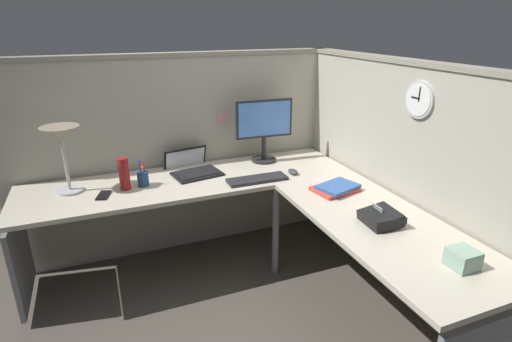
{
  "coord_description": "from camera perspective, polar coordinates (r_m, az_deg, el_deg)",
  "views": [
    {
      "loc": [
        -0.95,
        -2.21,
        1.81
      ],
      "look_at": [
        0.04,
        0.24,
        0.81
      ],
      "focal_mm": 28.33,
      "sensor_mm": 36.0,
      "label": 1
    }
  ],
  "objects": [
    {
      "name": "keyboard",
      "position": [
        2.87,
        0.16,
        -1.17
      ],
      "size": [
        0.43,
        0.15,
        0.02
      ],
      "primitive_type": "cube",
      "rotation": [
        0.0,
        0.0,
        -0.01
      ],
      "color": "#232326",
      "rests_on": "desk"
    },
    {
      "name": "computer_mouse",
      "position": [
        3.01,
        5.25,
        -0.1
      ],
      "size": [
        0.06,
        0.1,
        0.03
      ],
      "primitive_type": "ellipsoid",
      "color": "#38383D",
      "rests_on": "desk"
    },
    {
      "name": "office_phone",
      "position": [
        2.37,
        17.27,
        -6.42
      ],
      "size": [
        0.2,
        0.22,
        0.11
      ],
      "color": "black",
      "rests_on": "desk"
    },
    {
      "name": "desk_lamp_dome",
      "position": [
        2.85,
        -25.8,
        4.09
      ],
      "size": [
        0.24,
        0.24,
        0.44
      ],
      "color": "#B7BABF",
      "rests_on": "desk"
    },
    {
      "name": "laptop",
      "position": [
        3.08,
        -9.05,
        0.42
      ],
      "size": [
        0.4,
        0.43,
        0.22
      ],
      "color": "black",
      "rests_on": "desk"
    },
    {
      "name": "ground_plane",
      "position": [
        3.0,
        1.1,
        -16.32
      ],
      "size": [
        6.8,
        6.8,
        0.0
      ],
      "primitive_type": "plane",
      "color": "#4C443D"
    },
    {
      "name": "desk",
      "position": [
        2.59,
        -1.38,
        -6.39
      ],
      "size": [
        2.35,
        2.15,
        0.73
      ],
      "color": "beige",
      "rests_on": "ground"
    },
    {
      "name": "cell_phone",
      "position": [
        2.81,
        -20.73,
        -3.22
      ],
      "size": [
        0.11,
        0.16,
        0.01
      ],
      "primitive_type": "cube",
      "rotation": [
        0.0,
        0.0,
        -0.3
      ],
      "color": "black",
      "rests_on": "desk"
    },
    {
      "name": "monitor",
      "position": [
        3.19,
        1.14,
        6.42
      ],
      "size": [
        0.46,
        0.2,
        0.5
      ],
      "color": "#232326",
      "rests_on": "desk"
    },
    {
      "name": "wall_clock",
      "position": [
        2.57,
        22.14,
        9.3
      ],
      "size": [
        0.04,
        0.22,
        0.22
      ],
      "color": "#B7BABF"
    },
    {
      "name": "pinned_note_leftmost",
      "position": [
        3.25,
        -4.74,
        7.53
      ],
      "size": [
        0.1,
        0.0,
        0.06
      ],
      "primitive_type": "cube",
      "color": "pink"
    },
    {
      "name": "book_stack",
      "position": [
        2.75,
        11.24,
        -2.38
      ],
      "size": [
        0.32,
        0.27,
        0.04
      ],
      "color": "#BF3F38",
      "rests_on": "desk"
    },
    {
      "name": "pen_cup",
      "position": [
        2.88,
        -15.67,
        -1.02
      ],
      "size": [
        0.08,
        0.08,
        0.18
      ],
      "color": "navy",
      "rests_on": "desk"
    },
    {
      "name": "cubicle_wall_right",
      "position": [
        2.85,
        19.74,
        -1.49
      ],
      "size": [
        0.12,
        2.37,
        1.58
      ],
      "color": "#A8A393",
      "rests_on": "ground"
    },
    {
      "name": "cubicle_wall_back",
      "position": [
        3.29,
        -10.67,
        2.33
      ],
      "size": [
        2.57,
        0.12,
        1.58
      ],
      "color": "#A8A393",
      "rests_on": "ground"
    },
    {
      "name": "tissue_box",
      "position": [
        2.12,
        27.16,
        -10.95
      ],
      "size": [
        0.12,
        0.12,
        0.09
      ],
      "primitive_type": "cube",
      "color": "#8CAD99",
      "rests_on": "desk"
    },
    {
      "name": "thermos_flask",
      "position": [
        2.83,
        -18.14,
        -0.38
      ],
      "size": [
        0.07,
        0.07,
        0.22
      ],
      "primitive_type": "cylinder",
      "color": "maroon",
      "rests_on": "desk"
    }
  ]
}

